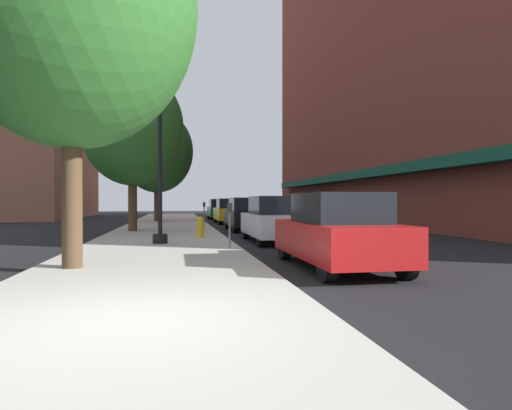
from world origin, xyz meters
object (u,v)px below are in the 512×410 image
object	(u,v)px
lamppost	(160,148)
tree_far	(132,128)
car_white	(274,220)
tree_mid	(71,5)
fire_hydrant	(200,227)
car_red	(337,232)
car_yellow	(229,211)
car_green	(220,209)
parking_meter_near	(230,220)
tree_near	(157,151)
parking_meter_far	(204,211)
car_black	(246,215)

from	to	relation	value
lamppost	tree_far	xyz separation A→B (m)	(-1.46, 6.35, 1.65)
car_white	tree_mid	bearing A→B (deg)	-132.21
fire_hydrant	car_red	size ratio (longest dim) A/B	0.18
car_yellow	car_green	world-z (taller)	same
car_yellow	fire_hydrant	bearing A→B (deg)	-102.65
lamppost	parking_meter_near	size ratio (longest dim) A/B	4.50
tree_near	car_red	world-z (taller)	tree_near
fire_hydrant	car_white	bearing A→B (deg)	-24.77
car_yellow	parking_meter_near	bearing A→B (deg)	-97.71
parking_meter_near	tree_near	distance (m)	19.13
fire_hydrant	parking_meter_far	distance (m)	8.11
tree_mid	tree_far	distance (m)	11.36
lamppost	tree_far	bearing A→B (deg)	102.94
car_black	car_green	bearing A→B (deg)	92.26
parking_meter_far	car_green	size ratio (longest dim) A/B	0.30
tree_near	tree_far	size ratio (longest dim) A/B	1.03
car_yellow	car_green	size ratio (longest dim) A/B	1.00
car_yellow	tree_near	bearing A→B (deg)	156.20
tree_near	car_white	world-z (taller)	tree_near
tree_far	car_white	size ratio (longest dim) A/B	1.72
car_red	car_green	bearing A→B (deg)	87.84
car_white	tree_near	bearing A→B (deg)	107.72
parking_meter_near	parking_meter_far	xyz separation A→B (m)	(0.00, 12.06, 0.00)
tree_near	car_white	bearing A→B (deg)	-72.99
fire_hydrant	parking_meter_near	world-z (taller)	parking_meter_near
tree_mid	car_white	xyz separation A→B (m)	(5.57, 5.99, -4.68)
car_red	car_black	xyz separation A→B (m)	(0.00, 12.75, 0.00)
tree_near	car_green	distance (m)	7.95
lamppost	tree_mid	xyz separation A→B (m)	(-1.58, -5.00, 2.28)
car_black	car_yellow	world-z (taller)	same
car_red	car_black	world-z (taller)	same
tree_far	car_green	world-z (taller)	tree_far
fire_hydrant	car_black	distance (m)	5.85
fire_hydrant	parking_meter_near	xyz separation A→B (m)	(0.63, -3.99, 0.43)
parking_meter_near	car_yellow	distance (m)	16.59
car_black	parking_meter_near	bearing A→B (deg)	-99.67
tree_near	car_red	bearing A→B (deg)	-77.69
lamppost	car_green	xyz separation A→B (m)	(3.99, 21.50, -2.39)
car_yellow	car_green	bearing A→B (deg)	89.05
tree_mid	car_yellow	bearing A→B (deg)	74.18
tree_mid	car_black	size ratio (longest dim) A/B	1.94
fire_hydrant	parking_meter_far	world-z (taller)	parking_meter_far
car_red	fire_hydrant	bearing A→B (deg)	106.83
car_yellow	tree_far	bearing A→B (deg)	-124.19
lamppost	tree_near	distance (m)	16.80
car_red	car_black	size ratio (longest dim) A/B	1.00
car_yellow	parking_meter_far	bearing A→B (deg)	-114.82
tree_near	tree_far	world-z (taller)	tree_near
fire_hydrant	car_black	size ratio (longest dim) A/B	0.18
tree_far	car_green	size ratio (longest dim) A/B	1.72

